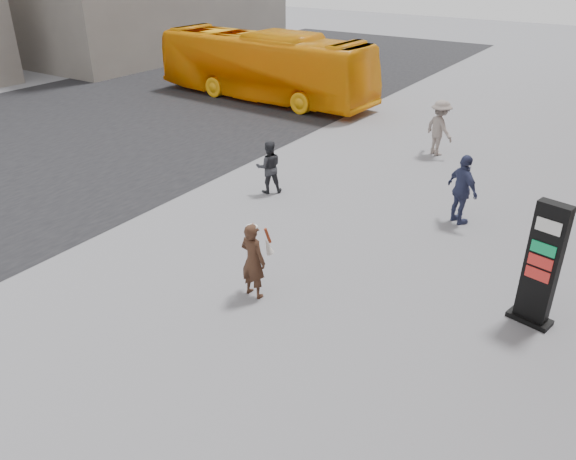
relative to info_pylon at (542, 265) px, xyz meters
The scene contains 8 objects.
ground 5.32m from the info_pylon, 158.15° to the right, with size 100.00×100.00×0.00m, color #9E9EA3.
road 18.11m from the info_pylon, behind, with size 16.00×60.00×0.01m, color black.
info_pylon is the anchor object (origin of this frame).
woman 5.45m from the info_pylon, 155.98° to the right, with size 0.65×0.60×1.64m.
bus 18.31m from the info_pylon, 141.99° to the left, with size 2.55×10.91×3.04m, color #F9A00B.
pedestrian_a 8.20m from the info_pylon, 163.17° to the left, with size 0.75×0.58×1.54m, color #2C2D32.
pedestrian_b 9.62m from the info_pylon, 120.82° to the left, with size 1.21×0.70×1.88m, color gray.
pedestrian_c 4.31m from the info_pylon, 126.67° to the left, with size 1.08×0.45×1.84m, color #363D63.
Camera 1 is at (5.82, -8.03, 6.50)m, focal length 35.00 mm.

